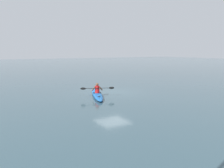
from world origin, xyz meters
The scene contains 3 objects.
ground_plane centered at (0.00, 0.00, 0.00)m, with size 160.00×160.00×0.00m, color #334C56.
kayak centered at (1.82, 0.78, 0.13)m, with size 2.55×4.97×0.25m.
kayaker centered at (1.88, 0.92, 0.57)m, with size 2.29×0.98×0.73m.
Camera 1 is at (9.71, 15.99, 3.33)m, focal length 37.68 mm.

